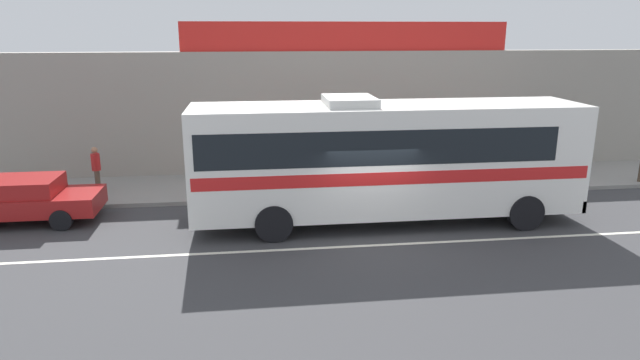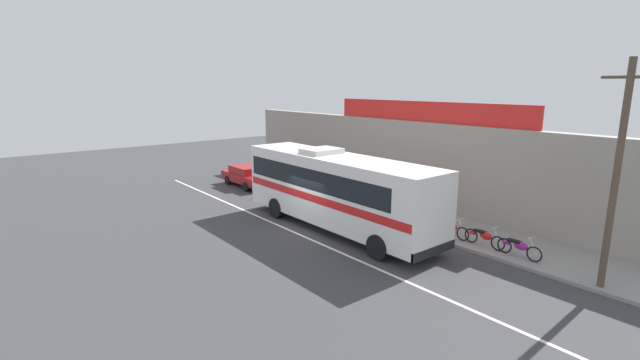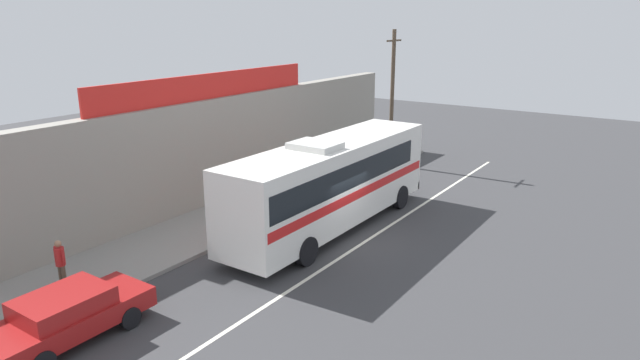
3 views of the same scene
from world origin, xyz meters
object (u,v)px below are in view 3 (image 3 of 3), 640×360
Objects in this scene: intercity_bus at (330,180)px; pedestrian_near_shop at (298,169)px; utility_pole at (392,96)px; motorcycle_red at (344,172)px; motorcycle_orange at (328,179)px; pedestrian_far_right at (60,261)px; motorcycle_purple at (359,166)px; pedestrian_far_left at (285,180)px; parked_car at (67,315)px.

pedestrian_near_shop is (3.54, 4.19, -0.96)m from intercity_bus.
utility_pole reaches higher than motorcycle_red.
pedestrian_far_right reaches higher than motorcycle_orange.
utility_pole reaches higher than pedestrian_near_shop.
utility_pole is 4.50× the size of pedestrian_near_shop.
motorcycle_orange is at bearing -176.68° from motorcycle_red.
motorcycle_purple is (-3.04, 0.32, -3.45)m from utility_pole.
parked_car is at bearing -170.33° from pedestrian_far_left.
pedestrian_near_shop is (-3.91, 1.15, 0.54)m from motorcycle_purple.
motorcycle_orange is at bearing -56.92° from pedestrian_near_shop.
motorcycle_purple is at bearing 174.06° from utility_pole.
motorcycle_red is (1.60, 0.09, 0.00)m from motorcycle_orange.
intercity_bus is 5.47m from motorcycle_orange.
pedestrian_far_left is at bearing 177.03° from motorcycle_purple.
parked_car is 2.28× the size of motorcycle_orange.
intercity_bus is 7.14× the size of pedestrian_far_right.
pedestrian_far_left reaches higher than motorcycle_purple.
utility_pole is 4.27× the size of pedestrian_far_left.
intercity_bus is 6.82× the size of pedestrian_near_shop.
intercity_bus is 8.19m from motorcycle_purple.
pedestrian_near_shop is at bearing 21.04° from pedestrian_far_left.
parked_car reaches higher than motorcycle_orange.
motorcycle_red is at bearing 179.46° from motorcycle_purple.
pedestrian_near_shop is 0.95× the size of pedestrian_far_left.
utility_pole reaches higher than intercity_bus.
pedestrian_far_right reaches higher than parked_car.
utility_pole is 9.57m from pedestrian_far_left.
motorcycle_orange is at bearing -7.56° from pedestrian_far_left.
motorcycle_orange is 1.56m from pedestrian_near_shop.
pedestrian_far_left is at bearing 9.67° from parked_car.
motorcycle_red is (16.60, 1.75, -0.17)m from parked_car.
pedestrian_far_right is 12.73m from pedestrian_near_shop.
pedestrian_far_left reaches higher than motorcycle_red.
utility_pole is 3.94× the size of motorcycle_orange.
motorcycle_orange is 3.06m from pedestrian_far_left.
parked_car is 12.20m from pedestrian_far_left.
motorcycle_purple is 6.12m from pedestrian_far_left.
intercity_bus reaches higher than motorcycle_red.
pedestrian_far_left is at bearing 67.79° from intercity_bus.
parked_car is at bearing -173.71° from motorcycle_orange.
pedestrian_far_left reaches higher than pedestrian_far_right.
pedestrian_near_shop is (14.19, 2.88, 0.37)m from parked_car.
motorcycle_purple is 1.04× the size of pedestrian_far_left.
intercity_bus is at bearing -7.01° from parked_car.
motorcycle_red is at bearing 175.84° from utility_pole.
motorcycle_orange is 1.03× the size of motorcycle_red.
pedestrian_far_right is at bearing 176.70° from motorcycle_red.
parked_car is at bearing -173.99° from motorcycle_red.
utility_pole is at bearing 3.83° from parked_car.
motorcycle_orange is at bearing 6.29° from parked_car.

